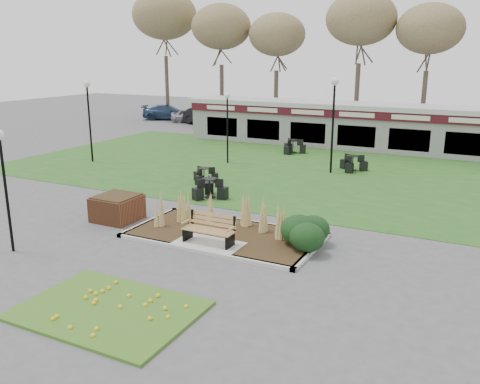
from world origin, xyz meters
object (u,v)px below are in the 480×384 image
at_px(lamp_post_mid_left, 88,103).
at_px(car_black, 205,116).
at_px(bistro_set_b, 210,191).
at_px(car_blue, 168,112).
at_px(park_bench, 210,229).
at_px(bistro_set_a, 204,177).
at_px(bistro_set_d, 353,166).
at_px(lamp_post_far_left, 227,112).
at_px(bistro_set_c, 293,149).
at_px(food_pavilion, 362,126).
at_px(lamp_post_near_left, 3,164).
at_px(brick_planter, 117,208).
at_px(lamp_post_mid_right, 334,104).
at_px(car_silver, 192,115).

relative_size(lamp_post_mid_left, car_black, 0.99).
height_order(bistro_set_b, car_blue, car_blue).
relative_size(park_bench, bistro_set_a, 1.28).
height_order(park_bench, bistro_set_d, park_bench).
bearing_deg(bistro_set_b, car_blue, 128.34).
xyz_separation_m(lamp_post_far_left, bistro_set_c, (2.20, 4.48, -2.58)).
distance_m(food_pavilion, lamp_post_far_left, 9.95).
relative_size(lamp_post_near_left, lamp_post_mid_left, 0.84).
bearing_deg(brick_planter, lamp_post_mid_right, 66.70).
distance_m(lamp_post_mid_left, bistro_set_c, 12.42).
bearing_deg(car_black, park_bench, -125.80).
xyz_separation_m(lamp_post_mid_right, bistro_set_a, (-4.82, -4.73, -3.29)).
height_order(brick_planter, bistro_set_b, brick_planter).
bearing_deg(car_silver, car_blue, 59.29).
bearing_deg(bistro_set_b, lamp_post_near_left, -106.80).
distance_m(lamp_post_mid_left, car_black, 16.65).
height_order(bistro_set_b, bistro_set_d, bistro_set_b).
bearing_deg(park_bench, lamp_post_mid_left, 146.36).
xyz_separation_m(lamp_post_mid_right, lamp_post_far_left, (-5.94, -0.24, -0.67)).
bearing_deg(bistro_set_b, bistro_set_d, 62.63).
height_order(bistro_set_c, car_blue, car_blue).
height_order(food_pavilion, bistro_set_a, food_pavilion).
bearing_deg(car_silver, lamp_post_near_left, -176.71).
height_order(lamp_post_mid_right, car_black, lamp_post_mid_right).
height_order(car_black, car_blue, car_black).
xyz_separation_m(lamp_post_mid_right, car_silver, (-17.29, 14.07, -2.92)).
distance_m(brick_planter, lamp_post_mid_left, 11.64).
relative_size(bistro_set_b, car_black, 0.34).
distance_m(bistro_set_a, car_silver, 22.56).
bearing_deg(car_black, bistro_set_d, -103.29).
bearing_deg(bistro_set_a, bistro_set_d, 45.16).
xyz_separation_m(bistro_set_d, car_black, (-16.10, 11.92, 0.47)).
bearing_deg(bistro_set_d, brick_planter, -115.07).
bearing_deg(food_pavilion, bistro_set_b, -100.90).
bearing_deg(lamp_post_far_left, car_black, 125.21).
bearing_deg(lamp_post_mid_left, bistro_set_a, -9.21).
xyz_separation_m(food_pavilion, car_blue, (-19.97, 6.84, -0.79)).
distance_m(park_bench, bistro_set_d, 12.89).
bearing_deg(lamp_post_mid_left, car_black, 97.62).
bearing_deg(lamp_post_mid_right, lamp_post_far_left, -177.65).
bearing_deg(lamp_post_mid_left, park_bench, -33.64).
bearing_deg(lamp_post_mid_right, lamp_post_near_left, -110.68).
distance_m(bistro_set_a, bistro_set_d, 8.08).
bearing_deg(park_bench, brick_planter, 170.31).
xyz_separation_m(brick_planter, car_black, (-10.45, 23.99, 0.28)).
xyz_separation_m(food_pavilion, lamp_post_near_left, (-5.29, -22.88, 1.31)).
height_order(lamp_post_far_left, bistro_set_d, lamp_post_far_left).
xyz_separation_m(park_bench, bistro_set_b, (-2.85, 4.91, -0.29)).
bearing_deg(brick_planter, bistro_set_b, 69.57).
height_order(lamp_post_mid_right, lamp_post_far_left, lamp_post_mid_right).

